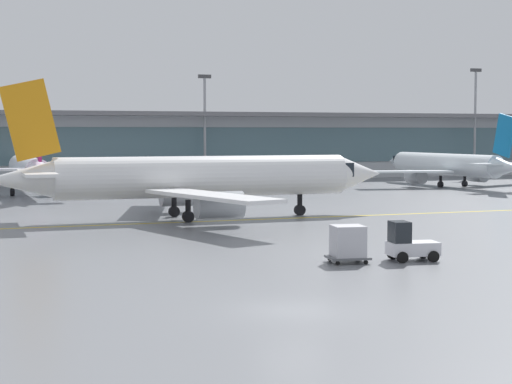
{
  "coord_description": "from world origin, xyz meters",
  "views": [
    {
      "loc": [
        -11.14,
        -29.4,
        6.73
      ],
      "look_at": [
        5.37,
        20.73,
        3.0
      ],
      "focal_mm": 59.04,
      "sensor_mm": 36.0,
      "label": 1
    }
  ],
  "objects_px": {
    "baggage_tug": "(409,244)",
    "cargo_dolly_lead": "(348,243)",
    "taxiing_regional_jet": "(199,178)",
    "gate_airplane_1": "(29,170)",
    "apron_light_mast_3": "(475,118)",
    "apron_light_mast_2": "(205,123)",
    "gate_airplane_2": "(447,165)"
  },
  "relations": [
    {
      "from": "gate_airplane_1",
      "to": "cargo_dolly_lead",
      "type": "bearing_deg",
      "value": -169.0
    },
    {
      "from": "gate_airplane_2",
      "to": "apron_light_mast_3",
      "type": "relative_size",
      "value": 1.65
    },
    {
      "from": "taxiing_regional_jet",
      "to": "baggage_tug",
      "type": "bearing_deg",
      "value": -79.53
    },
    {
      "from": "gate_airplane_2",
      "to": "taxiing_regional_jet",
      "type": "distance_m",
      "value": 48.96
    },
    {
      "from": "apron_light_mast_2",
      "to": "cargo_dolly_lead",
      "type": "bearing_deg",
      "value": -98.97
    },
    {
      "from": "taxiing_regional_jet",
      "to": "cargo_dolly_lead",
      "type": "distance_m",
      "value": 24.2
    },
    {
      "from": "apron_light_mast_2",
      "to": "apron_light_mast_3",
      "type": "relative_size",
      "value": 0.89
    },
    {
      "from": "gate_airplane_1",
      "to": "apron_light_mast_3",
      "type": "xyz_separation_m",
      "value": [
        66.75,
        17.13,
        6.2
      ]
    },
    {
      "from": "gate_airplane_2",
      "to": "apron_light_mast_3",
      "type": "bearing_deg",
      "value": -45.79
    },
    {
      "from": "gate_airplane_2",
      "to": "taxiing_regional_jet",
      "type": "height_order",
      "value": "taxiing_regional_jet"
    },
    {
      "from": "gate_airplane_2",
      "to": "taxiing_regional_jet",
      "type": "bearing_deg",
      "value": 121.01
    },
    {
      "from": "taxiing_regional_jet",
      "to": "baggage_tug",
      "type": "relative_size",
      "value": 11.7
    },
    {
      "from": "gate_airplane_2",
      "to": "apron_light_mast_3",
      "type": "distance_m",
      "value": 25.58
    },
    {
      "from": "gate_airplane_1",
      "to": "cargo_dolly_lead",
      "type": "relative_size",
      "value": 11.99
    },
    {
      "from": "gate_airplane_2",
      "to": "baggage_tug",
      "type": "bearing_deg",
      "value": 141.96
    },
    {
      "from": "cargo_dolly_lead",
      "to": "apron_light_mast_2",
      "type": "height_order",
      "value": "apron_light_mast_2"
    },
    {
      "from": "apron_light_mast_3",
      "to": "gate_airplane_1",
      "type": "bearing_deg",
      "value": -165.61
    },
    {
      "from": "gate_airplane_2",
      "to": "cargo_dolly_lead",
      "type": "bearing_deg",
      "value": 139.3
    },
    {
      "from": "gate_airplane_2",
      "to": "baggage_tug",
      "type": "xyz_separation_m",
      "value": [
        -34.35,
        -53.44,
        -1.79
      ]
    },
    {
      "from": "taxiing_regional_jet",
      "to": "apron_light_mast_3",
      "type": "bearing_deg",
      "value": 39.45
    },
    {
      "from": "taxiing_regional_jet",
      "to": "cargo_dolly_lead",
      "type": "relative_size",
      "value": 14.12
    },
    {
      "from": "apron_light_mast_3",
      "to": "gate_airplane_2",
      "type": "bearing_deg",
      "value": -130.48
    },
    {
      "from": "cargo_dolly_lead",
      "to": "gate_airplane_1",
      "type": "bearing_deg",
      "value": 110.26
    },
    {
      "from": "gate_airplane_2",
      "to": "apron_light_mast_3",
      "type": "height_order",
      "value": "apron_light_mast_3"
    },
    {
      "from": "baggage_tug",
      "to": "cargo_dolly_lead",
      "type": "xyz_separation_m",
      "value": [
        -3.32,
        0.4,
        0.16
      ]
    },
    {
      "from": "apron_light_mast_3",
      "to": "baggage_tug",
      "type": "bearing_deg",
      "value": -124.91
    },
    {
      "from": "apron_light_mast_3",
      "to": "taxiing_regional_jet",
      "type": "bearing_deg",
      "value": -139.25
    },
    {
      "from": "taxiing_regional_jet",
      "to": "gate_airplane_2",
      "type": "bearing_deg",
      "value": 35.02
    },
    {
      "from": "baggage_tug",
      "to": "cargo_dolly_lead",
      "type": "bearing_deg",
      "value": 180.0
    },
    {
      "from": "taxiing_regional_jet",
      "to": "apron_light_mast_2",
      "type": "xyz_separation_m",
      "value": [
        13.19,
        48.3,
        4.81
      ]
    },
    {
      "from": "gate_airplane_1",
      "to": "apron_light_mast_3",
      "type": "distance_m",
      "value": 69.19
    },
    {
      "from": "gate_airplane_1",
      "to": "gate_airplane_2",
      "type": "distance_m",
      "value": 50.68
    }
  ]
}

